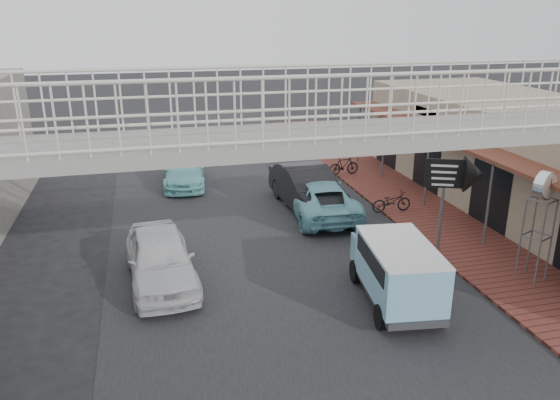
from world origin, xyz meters
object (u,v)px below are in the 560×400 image
angkot_far (184,171)px  angkot_van (397,265)px  street_clock (544,191)px  dark_sedan (308,188)px  arrow_sign (471,176)px  white_hatchback (160,258)px  motorcycle_far (344,165)px  angkot_curb (320,198)px  motorcycle_near (391,201)px

angkot_far → angkot_van: size_ratio=1.13×
angkot_far → street_clock: bearing=-48.0°
dark_sedan → angkot_far: bearing=131.3°
street_clock → arrow_sign: bearing=87.1°
white_hatchback → angkot_far: (1.43, 9.32, -0.14)m
arrow_sign → motorcycle_far: bearing=116.8°
angkot_van → motorcycle_far: size_ratio=2.54×
dark_sedan → street_clock: street_clock is taller
white_hatchback → arrow_sign: (9.39, -0.32, 1.83)m
angkot_far → arrow_sign: bearing=-44.9°
dark_sedan → angkot_curb: size_ratio=1.03×
street_clock → arrow_sign: (-0.81, 2.20, -0.15)m
angkot_far → angkot_van: angkot_van is taller
angkot_van → motorcycle_far: angkot_van is taller
street_clock → motorcycle_far: bearing=74.3°
motorcycle_near → street_clock: 6.62m
motorcycle_near → angkot_curb: bearing=76.9°
angkot_curb → street_clock: street_clock is taller
angkot_curb → angkot_far: angkot_curb is taller
angkot_far → angkot_van: (4.48, -12.03, 0.50)m
angkot_van → arrow_sign: bearing=41.8°
arrow_sign → angkot_curb: bearing=149.4°
white_hatchback → angkot_far: size_ratio=1.05×
angkot_curb → motorcycle_far: size_ratio=3.29×
angkot_far → angkot_curb: bearing=-42.8°
angkot_far → motorcycle_far: 7.32m
dark_sedan → angkot_curb: 0.85m
white_hatchback → street_clock: size_ratio=1.40×
white_hatchback → motorcycle_near: size_ratio=2.85×
white_hatchback → dark_sedan: bearing=36.3°
angkot_curb → dark_sedan: bearing=-70.5°
motorcycle_near → dark_sedan: bearing=63.6°
angkot_curb → motorcycle_far: (2.66, 4.58, -0.13)m
dark_sedan → motorcycle_far: bearing=48.8°
white_hatchback → arrow_sign: bearing=-5.8°
street_clock → arrow_sign: size_ratio=1.03×
dark_sedan → angkot_van: (0.08, -7.63, 0.29)m
angkot_curb → motorcycle_far: angkot_curb is taller
angkot_van → motorcycle_far: (2.81, 11.41, -0.57)m
motorcycle_far → arrow_sign: size_ratio=0.48×
angkot_curb → white_hatchback: bearing=37.7°
angkot_curb → motorcycle_near: bearing=171.2°
motorcycle_far → motorcycle_near: bearing=175.2°
motorcycle_near → angkot_far: bearing=50.8°
street_clock → arrow_sign: 2.35m
angkot_van → angkot_far: bearing=117.7°
angkot_far → motorcycle_far: angkot_far is taller
angkot_van → motorcycle_near: angkot_van is taller
angkot_curb → arrow_sign: arrow_sign is taller
angkot_far → arrow_sign: size_ratio=1.38×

